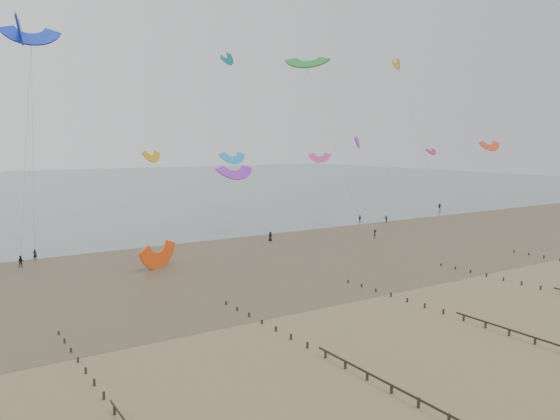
{
  "coord_description": "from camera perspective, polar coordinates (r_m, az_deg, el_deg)",
  "views": [
    {
      "loc": [
        -41.59,
        -41.81,
        18.31
      ],
      "look_at": [
        3.68,
        28.0,
        8.0
      ],
      "focal_mm": 35.0,
      "sensor_mm": 36.0,
      "label": 1
    }
  ],
  "objects": [
    {
      "name": "kites_airborne",
      "position": [
        135.09,
        -19.8,
        8.39
      ],
      "size": [
        257.79,
        124.03,
        34.73
      ],
      "color": "#0F2ECD",
      "rests_on": "ground"
    },
    {
      "name": "grounded_kite",
      "position": [
        83.07,
        -12.49,
        -5.84
      ],
      "size": [
        9.37,
        8.98,
        4.07
      ],
      "primitive_type": null,
      "rotation": [
        1.54,
        0.0,
        0.62
      ],
      "color": "#F7470F",
      "rests_on": "ground"
    },
    {
      "name": "kitesurfers",
      "position": [
        112.49,
        2.95,
        -1.87
      ],
      "size": [
        141.41,
        25.43,
        1.77
      ],
      "color": "black",
      "rests_on": "ground"
    },
    {
      "name": "ground",
      "position": [
        61.76,
        11.53,
        -10.33
      ],
      "size": [
        500.0,
        500.0,
        0.0
      ],
      "primitive_type": "plane",
      "color": "brown",
      "rests_on": "ground"
    },
    {
      "name": "kitesurfer_lead",
      "position": [
        93.98,
        -24.23,
        -4.27
      ],
      "size": [
        0.75,
        0.68,
        1.72
      ],
      "primitive_type": "imported",
      "rotation": [
        0.0,
        0.0,
        2.6
      ],
      "color": "black",
      "rests_on": "ground"
    },
    {
      "name": "sea_and_shore",
      "position": [
        86.9,
        -6.63,
        -5.14
      ],
      "size": [
        500.0,
        665.0,
        0.03
      ],
      "color": "#475654",
      "rests_on": "ground"
    }
  ]
}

